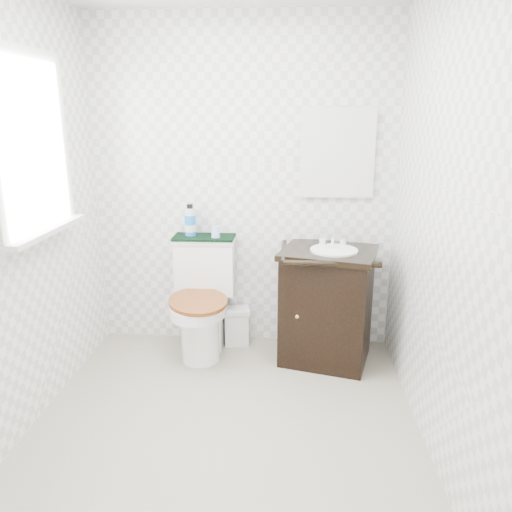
# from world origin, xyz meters

# --- Properties ---
(floor) EXTENTS (2.40, 2.40, 0.00)m
(floor) POSITION_xyz_m (0.00, 0.00, 0.00)
(floor) COLOR #AFA68C
(floor) RESTS_ON ground
(wall_back) EXTENTS (2.40, 0.00, 2.40)m
(wall_back) POSITION_xyz_m (0.00, 1.20, 1.20)
(wall_back) COLOR white
(wall_back) RESTS_ON ground
(wall_front) EXTENTS (2.40, 0.00, 2.40)m
(wall_front) POSITION_xyz_m (0.00, -1.20, 1.20)
(wall_front) COLOR white
(wall_front) RESTS_ON ground
(wall_left) EXTENTS (0.00, 2.40, 2.40)m
(wall_left) POSITION_xyz_m (-1.10, 0.00, 1.20)
(wall_left) COLOR white
(wall_left) RESTS_ON ground
(wall_right) EXTENTS (0.00, 2.40, 2.40)m
(wall_right) POSITION_xyz_m (1.10, 0.00, 1.20)
(wall_right) COLOR white
(wall_right) RESTS_ON ground
(window) EXTENTS (0.02, 0.70, 0.90)m
(window) POSITION_xyz_m (-1.07, 0.25, 1.55)
(window) COLOR white
(window) RESTS_ON wall_left
(mirror) EXTENTS (0.50, 0.02, 0.60)m
(mirror) POSITION_xyz_m (0.67, 1.18, 1.45)
(mirror) COLOR silver
(mirror) RESTS_ON wall_back
(toilet) EXTENTS (0.51, 0.68, 0.84)m
(toilet) POSITION_xyz_m (-0.28, 0.97, 0.37)
(toilet) COLOR white
(toilet) RESTS_ON floor
(vanity) EXTENTS (0.74, 0.67, 0.92)m
(vanity) POSITION_xyz_m (0.62, 0.90, 0.43)
(vanity) COLOR black
(vanity) RESTS_ON floor
(trash_bin) EXTENTS (0.23, 0.20, 0.29)m
(trash_bin) POSITION_xyz_m (-0.05, 1.10, 0.15)
(trash_bin) COLOR white
(trash_bin) RESTS_ON floor
(towel) EXTENTS (0.45, 0.22, 0.02)m
(towel) POSITION_xyz_m (-0.28, 1.09, 0.85)
(towel) COLOR black
(towel) RESTS_ON toilet
(mouthwash_bottle) EXTENTS (0.08, 0.08, 0.23)m
(mouthwash_bottle) POSITION_xyz_m (-0.38, 1.10, 0.96)
(mouthwash_bottle) COLOR blue
(mouthwash_bottle) RESTS_ON towel
(cup) EXTENTS (0.06, 0.06, 0.08)m
(cup) POSITION_xyz_m (-0.19, 1.06, 0.90)
(cup) COLOR #90C6EC
(cup) RESTS_ON towel
(soap_bar) EXTENTS (0.07, 0.05, 0.02)m
(soap_bar) POSITION_xyz_m (0.59, 1.02, 0.83)
(soap_bar) COLOR #1B8270
(soap_bar) RESTS_ON vanity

